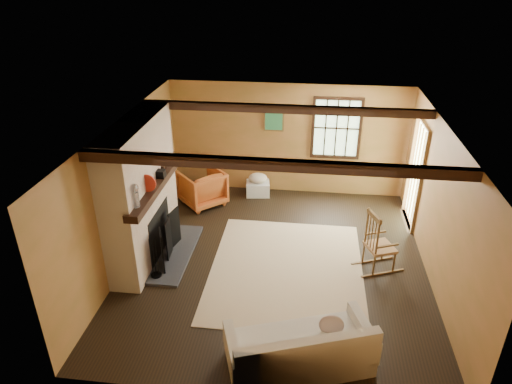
# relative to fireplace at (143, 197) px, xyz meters

# --- Properties ---
(ground) EXTENTS (5.50, 5.50, 0.00)m
(ground) POSITION_rel_fireplace_xyz_m (2.23, 0.00, -1.10)
(ground) COLOR black
(ground) RESTS_ON ground
(room_envelope) EXTENTS (5.02, 5.52, 2.44)m
(room_envelope) POSITION_rel_fireplace_xyz_m (2.45, 0.26, 0.53)
(room_envelope) COLOR #B06E3E
(room_envelope) RESTS_ON ground
(fireplace) EXTENTS (1.02, 2.30, 2.40)m
(fireplace) POSITION_rel_fireplace_xyz_m (0.00, 0.00, 0.00)
(fireplace) COLOR #A56340
(fireplace) RESTS_ON ground
(rug) EXTENTS (2.50, 3.00, 0.01)m
(rug) POSITION_rel_fireplace_xyz_m (2.43, -0.20, -1.10)
(rug) COLOR tan
(rug) RESTS_ON ground
(rocking_chair) EXTENTS (0.87, 0.66, 1.07)m
(rocking_chair) POSITION_rel_fireplace_xyz_m (3.89, 0.03, -0.65)
(rocking_chair) COLOR #AC8054
(rocking_chair) RESTS_ON ground
(sofa) EXTENTS (1.96, 1.34, 0.73)m
(sofa) POSITION_rel_fireplace_xyz_m (2.73, -2.22, -0.84)
(sofa) COLOR beige
(sofa) RESTS_ON ground
(firewood_pile) EXTENTS (0.67, 0.12, 0.24)m
(firewood_pile) POSITION_rel_fireplace_xyz_m (0.35, 2.50, -0.98)
(firewood_pile) COLOR brown
(firewood_pile) RESTS_ON ground
(laundry_basket) EXTENTS (0.55, 0.44, 0.30)m
(laundry_basket) POSITION_rel_fireplace_xyz_m (1.63, 2.45, -0.95)
(laundry_basket) COLOR white
(laundry_basket) RESTS_ON ground
(basket_pillow) EXTENTS (0.46, 0.39, 0.20)m
(basket_pillow) POSITION_rel_fireplace_xyz_m (1.63, 2.45, -0.70)
(basket_pillow) COLOR beige
(basket_pillow) RESTS_ON laundry_basket
(armchair) EXTENTS (1.15, 1.15, 0.75)m
(armchair) POSITION_rel_fireplace_xyz_m (0.52, 1.90, -0.73)
(armchair) COLOR #BF6026
(armchair) RESTS_ON ground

